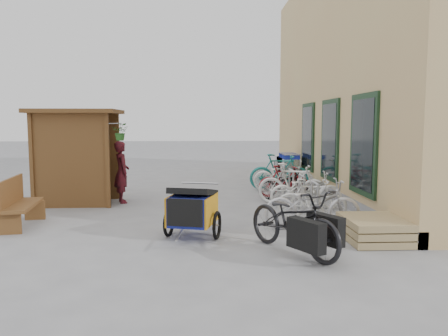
{
  "coord_description": "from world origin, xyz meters",
  "views": [
    {
      "loc": [
        -0.01,
        -8.77,
        2.08
      ],
      "look_at": [
        0.5,
        1.5,
        1.0
      ],
      "focal_mm": 35.0,
      "sensor_mm": 36.0,
      "label": 1
    }
  ],
  "objects_px": {
    "person_kiosk": "(122,172)",
    "bike_1": "(312,199)",
    "bike_6": "(284,176)",
    "bench": "(18,202)",
    "shopping_carts": "(287,164)",
    "bike_3": "(293,184)",
    "bike_2": "(306,190)",
    "bike_4": "(284,184)",
    "pallet_stack": "(374,229)",
    "bike_0": "(312,204)",
    "child_trailer": "(192,208)",
    "kiosk": "(73,143)",
    "cargo_bike": "(295,221)",
    "bike_7": "(279,172)",
    "bike_5": "(284,181)"
  },
  "relations": [
    {
      "from": "bike_3",
      "to": "bike_5",
      "type": "distance_m",
      "value": 1.23
    },
    {
      "from": "bike_3",
      "to": "bike_7",
      "type": "height_order",
      "value": "bike_7"
    },
    {
      "from": "bike_0",
      "to": "bike_2",
      "type": "relative_size",
      "value": 1.09
    },
    {
      "from": "kiosk",
      "to": "bike_7",
      "type": "height_order",
      "value": "kiosk"
    },
    {
      "from": "bike_2",
      "to": "bike_6",
      "type": "height_order",
      "value": "bike_6"
    },
    {
      "from": "kiosk",
      "to": "bike_7",
      "type": "xyz_separation_m",
      "value": [
        5.64,
        2.05,
        -1.0
      ]
    },
    {
      "from": "bike_4",
      "to": "bike_7",
      "type": "bearing_deg",
      "value": -24.68
    },
    {
      "from": "child_trailer",
      "to": "bike_0",
      "type": "bearing_deg",
      "value": 26.79
    },
    {
      "from": "cargo_bike",
      "to": "bike_3",
      "type": "relative_size",
      "value": 1.2
    },
    {
      "from": "kiosk",
      "to": "cargo_bike",
      "type": "xyz_separation_m",
      "value": [
        4.72,
        -4.54,
        -1.03
      ]
    },
    {
      "from": "shopping_carts",
      "to": "bike_5",
      "type": "distance_m",
      "value": 3.46
    },
    {
      "from": "kiosk",
      "to": "child_trailer",
      "type": "relative_size",
      "value": 1.48
    },
    {
      "from": "cargo_bike",
      "to": "bike_5",
      "type": "bearing_deg",
      "value": 50.67
    },
    {
      "from": "person_kiosk",
      "to": "bike_6",
      "type": "distance_m",
      "value": 4.82
    },
    {
      "from": "bike_5",
      "to": "bike_2",
      "type": "bearing_deg",
      "value": 179.97
    },
    {
      "from": "cargo_bike",
      "to": "bike_7",
      "type": "bearing_deg",
      "value": 51.57
    },
    {
      "from": "bench",
      "to": "shopping_carts",
      "type": "bearing_deg",
      "value": 37.12
    },
    {
      "from": "cargo_bike",
      "to": "bike_3",
      "type": "xyz_separation_m",
      "value": [
        0.82,
        4.08,
        0.0
      ]
    },
    {
      "from": "pallet_stack",
      "to": "bike_1",
      "type": "relative_size",
      "value": 0.81
    },
    {
      "from": "bike_1",
      "to": "bike_2",
      "type": "distance_m",
      "value": 1.24
    },
    {
      "from": "bike_2",
      "to": "pallet_stack",
      "type": "bearing_deg",
      "value": -164.56
    },
    {
      "from": "bike_7",
      "to": "bike_0",
      "type": "bearing_deg",
      "value": 179.3
    },
    {
      "from": "shopping_carts",
      "to": "bike_6",
      "type": "xyz_separation_m",
      "value": [
        -0.56,
        -2.48,
        -0.11
      ]
    },
    {
      "from": "person_kiosk",
      "to": "bike_6",
      "type": "height_order",
      "value": "person_kiosk"
    },
    {
      "from": "bench",
      "to": "cargo_bike",
      "type": "relative_size",
      "value": 0.76
    },
    {
      "from": "bike_6",
      "to": "pallet_stack",
      "type": "bearing_deg",
      "value": -164.04
    },
    {
      "from": "bike_1",
      "to": "bike_2",
      "type": "relative_size",
      "value": 0.86
    },
    {
      "from": "person_kiosk",
      "to": "bike_5",
      "type": "relative_size",
      "value": 1.09
    },
    {
      "from": "pallet_stack",
      "to": "bike_2",
      "type": "bearing_deg",
      "value": 100.0
    },
    {
      "from": "bike_2",
      "to": "bike_3",
      "type": "height_order",
      "value": "bike_3"
    },
    {
      "from": "bike_3",
      "to": "shopping_carts",
      "type": "bearing_deg",
      "value": 10.38
    },
    {
      "from": "bike_0",
      "to": "bike_2",
      "type": "bearing_deg",
      "value": -8.59
    },
    {
      "from": "bench",
      "to": "bike_1",
      "type": "distance_m",
      "value": 6.01
    },
    {
      "from": "kiosk",
      "to": "bike_4",
      "type": "relative_size",
      "value": 1.61
    },
    {
      "from": "kiosk",
      "to": "bike_7",
      "type": "distance_m",
      "value": 6.09
    },
    {
      "from": "bike_1",
      "to": "person_kiosk",
      "type": "bearing_deg",
      "value": 75.01
    },
    {
      "from": "child_trailer",
      "to": "person_kiosk",
      "type": "relative_size",
      "value": 1.06
    },
    {
      "from": "bike_4",
      "to": "bike_6",
      "type": "height_order",
      "value": "bike_6"
    },
    {
      "from": "bike_1",
      "to": "bench",
      "type": "bearing_deg",
      "value": 104.86
    },
    {
      "from": "bike_0",
      "to": "bike_2",
      "type": "height_order",
      "value": "bike_0"
    },
    {
      "from": "person_kiosk",
      "to": "bike_1",
      "type": "height_order",
      "value": "person_kiosk"
    },
    {
      "from": "bike_6",
      "to": "bike_7",
      "type": "distance_m",
      "value": 0.39
    },
    {
      "from": "bike_4",
      "to": "pallet_stack",
      "type": "bearing_deg",
      "value": 171.34
    },
    {
      "from": "kiosk",
      "to": "cargo_bike",
      "type": "relative_size",
      "value": 1.18
    },
    {
      "from": "bike_2",
      "to": "bike_4",
      "type": "xyz_separation_m",
      "value": [
        -0.27,
        1.42,
        -0.04
      ]
    },
    {
      "from": "bike_2",
      "to": "bike_7",
      "type": "xyz_separation_m",
      "value": [
        -0.12,
        2.98,
        0.1
      ]
    },
    {
      "from": "bike_3",
      "to": "bike_2",
      "type": "bearing_deg",
      "value": -135.1
    },
    {
      "from": "person_kiosk",
      "to": "bike_6",
      "type": "bearing_deg",
      "value": -90.91
    },
    {
      "from": "bench",
      "to": "bike_2",
      "type": "bearing_deg",
      "value": 6.43
    },
    {
      "from": "bike_2",
      "to": "cargo_bike",
      "type": "bearing_deg",
      "value": 169.35
    }
  ]
}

